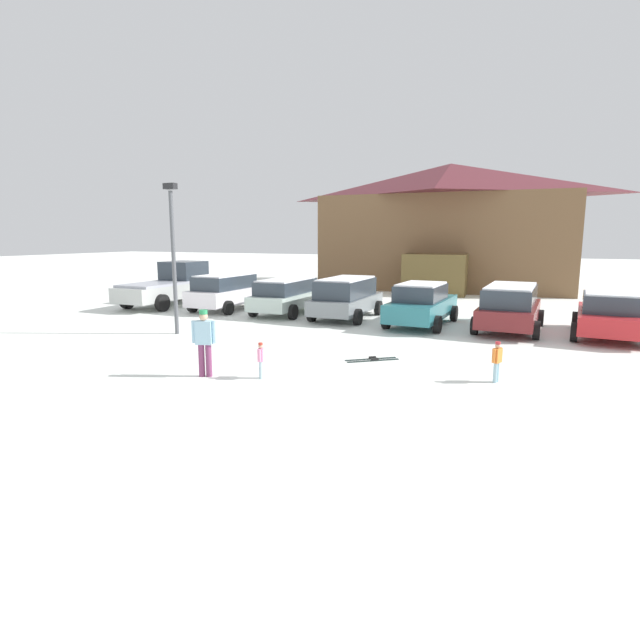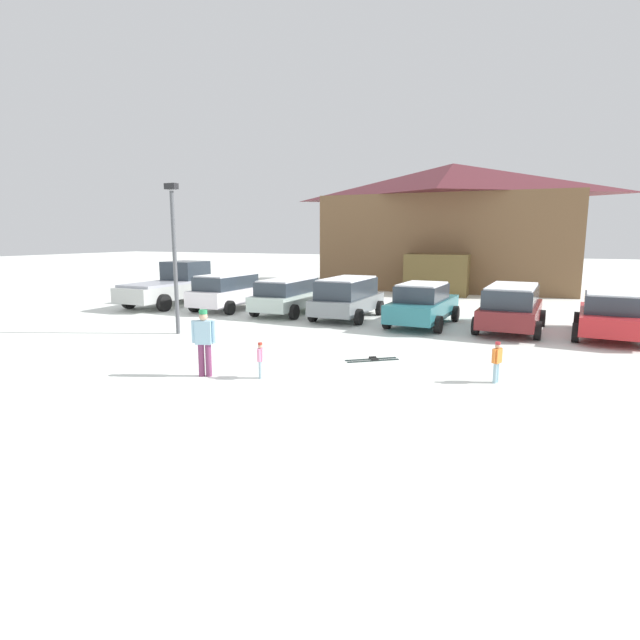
% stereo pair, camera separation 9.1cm
% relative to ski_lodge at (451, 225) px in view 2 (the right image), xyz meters
% --- Properties ---
extents(ground, '(160.00, 160.00, 0.00)m').
position_rel_ski_lodge_xyz_m(ground, '(1.36, -28.05, -4.16)').
color(ground, white).
extents(ski_lodge, '(16.47, 12.08, 8.22)m').
position_rel_ski_lodge_xyz_m(ski_lodge, '(0.00, 0.00, 0.00)').
color(ski_lodge, brown).
rests_on(ski_lodge, ground).
extents(parked_white_suv, '(2.22, 4.09, 1.68)m').
position_rel_ski_lodge_xyz_m(parked_white_suv, '(-7.57, -15.59, -3.25)').
color(parked_white_suv, white).
rests_on(parked_white_suv, ground).
extents(parked_silver_wagon, '(2.16, 4.43, 1.57)m').
position_rel_ski_lodge_xyz_m(parked_silver_wagon, '(-4.42, -15.47, -3.30)').
color(parked_silver_wagon, '#B2C6BC').
rests_on(parked_silver_wagon, ground).
extents(parked_grey_wagon, '(2.21, 4.39, 1.72)m').
position_rel_ski_lodge_xyz_m(parked_grey_wagon, '(-1.54, -15.60, -3.24)').
color(parked_grey_wagon, gray).
rests_on(parked_grey_wagon, ground).
extents(parked_teal_hatchback, '(2.31, 4.71, 1.66)m').
position_rel_ski_lodge_xyz_m(parked_teal_hatchback, '(1.73, -15.96, -3.32)').
color(parked_teal_hatchback, '#2A747D').
rests_on(parked_teal_hatchback, ground).
extents(parked_maroon_van, '(2.39, 4.69, 1.68)m').
position_rel_ski_lodge_xyz_m(parked_maroon_van, '(4.93, -15.76, -3.25)').
color(parked_maroon_van, maroon).
rests_on(parked_maroon_van, ground).
extents(parked_red_sedan, '(2.48, 4.46, 1.58)m').
position_rel_ski_lodge_xyz_m(parked_red_sedan, '(8.12, -15.84, -3.35)').
color(parked_red_sedan, red).
rests_on(parked_red_sedan, ground).
extents(pickup_truck, '(2.41, 5.86, 2.15)m').
position_rel_ski_lodge_xyz_m(pickup_truck, '(-11.04, -15.16, -3.16)').
color(pickup_truck, '#B2B7B3').
rests_on(pickup_truck, ground).
extents(skier_adult_in_blue_parka, '(0.59, 0.36, 1.67)m').
position_rel_ski_lodge_xyz_m(skier_adult_in_blue_parka, '(-1.61, -25.30, -3.21)').
color(skier_adult_in_blue_parka, '#77355D').
rests_on(skier_adult_in_blue_parka, ground).
extents(skier_child_in_orange_jacket, '(0.22, 0.34, 0.99)m').
position_rel_ski_lodge_xyz_m(skier_child_in_orange_jacket, '(5.04, -22.96, -3.60)').
color(skier_child_in_orange_jacket, '#95BBCA').
rests_on(skier_child_in_orange_jacket, ground).
extents(skier_child_in_pink_snowsuit, '(0.19, 0.31, 0.89)m').
position_rel_ski_lodge_xyz_m(skier_child_in_pink_snowsuit, '(-0.26, -24.91, -3.65)').
color(skier_child_in_pink_snowsuit, '#97B7C3').
rests_on(skier_child_in_pink_snowsuit, ground).
extents(pair_of_skis, '(1.36, 1.15, 0.08)m').
position_rel_ski_lodge_xyz_m(pair_of_skis, '(1.69, -22.08, -4.14)').
color(pair_of_skis, '#1F2B2C').
rests_on(pair_of_skis, ground).
extents(lamp_post, '(0.44, 0.24, 5.21)m').
position_rel_ski_lodge_xyz_m(lamp_post, '(-5.87, -21.18, -1.21)').
color(lamp_post, '#515459').
rests_on(lamp_post, ground).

